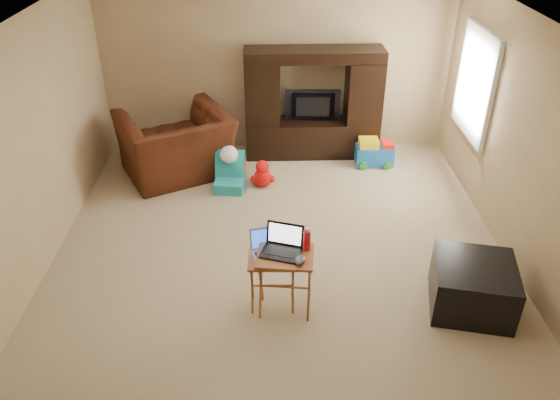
{
  "coord_description": "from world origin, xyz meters",
  "views": [
    {
      "loc": [
        -0.09,
        -4.93,
        3.68
      ],
      "look_at": [
        0.0,
        -0.2,
        0.8
      ],
      "focal_mm": 35.0,
      "sensor_mm": 36.0,
      "label": 1
    }
  ],
  "objects_px": {
    "ottoman": "(473,286)",
    "water_bottle": "(307,240)",
    "child_rocker": "(229,172)",
    "mouse_left": "(293,260)",
    "mouse_right": "(300,260)",
    "television": "(313,107)",
    "tray_table_right": "(285,283)",
    "plush_toy": "(262,173)",
    "tray_table_left": "(272,282)",
    "laptop_left": "(269,246)",
    "entertainment_center": "(313,104)",
    "push_toy": "(375,152)",
    "recliner": "(176,145)",
    "laptop_right": "(281,243)"
  },
  "relations": [
    {
      "from": "ottoman",
      "to": "water_bottle",
      "type": "bearing_deg",
      "value": 178.39
    },
    {
      "from": "water_bottle",
      "to": "tray_table_left",
      "type": "bearing_deg",
      "value": -178.03
    },
    {
      "from": "recliner",
      "to": "mouse_right",
      "type": "xyz_separation_m",
      "value": [
        1.54,
        -2.91,
        0.25
      ]
    },
    {
      "from": "laptop_left",
      "to": "push_toy",
      "type": "bearing_deg",
      "value": 49.95
    },
    {
      "from": "entertainment_center",
      "to": "laptop_right",
      "type": "relative_size",
      "value": 5.5
    },
    {
      "from": "television",
      "to": "plush_toy",
      "type": "xyz_separation_m",
      "value": [
        -0.73,
        -0.92,
        -0.57
      ]
    },
    {
      "from": "mouse_left",
      "to": "push_toy",
      "type": "bearing_deg",
      "value": 66.83
    },
    {
      "from": "push_toy",
      "to": "ottoman",
      "type": "distance_m",
      "value": 3.04
    },
    {
      "from": "tray_table_right",
      "to": "laptop_left",
      "type": "xyz_separation_m",
      "value": [
        -0.15,
        0.1,
        0.37
      ]
    },
    {
      "from": "ottoman",
      "to": "mouse_left",
      "type": "height_order",
      "value": "mouse_left"
    },
    {
      "from": "entertainment_center",
      "to": "ottoman",
      "type": "relative_size",
      "value": 2.58
    },
    {
      "from": "push_toy",
      "to": "laptop_left",
      "type": "relative_size",
      "value": 1.78
    },
    {
      "from": "television",
      "to": "laptop_right",
      "type": "relative_size",
      "value": 2.29
    },
    {
      "from": "television",
      "to": "tray_table_right",
      "type": "height_order",
      "value": "television"
    },
    {
      "from": "entertainment_center",
      "to": "laptop_right",
      "type": "height_order",
      "value": "entertainment_center"
    },
    {
      "from": "tray_table_left",
      "to": "tray_table_right",
      "type": "relative_size",
      "value": 0.87
    },
    {
      "from": "plush_toy",
      "to": "tray_table_left",
      "type": "distance_m",
      "value": 2.38
    },
    {
      "from": "tray_table_right",
      "to": "water_bottle",
      "type": "relative_size",
      "value": 3.25
    },
    {
      "from": "push_toy",
      "to": "tray_table_right",
      "type": "height_order",
      "value": "tray_table_right"
    },
    {
      "from": "push_toy",
      "to": "tray_table_left",
      "type": "height_order",
      "value": "tray_table_left"
    },
    {
      "from": "laptop_left",
      "to": "mouse_right",
      "type": "bearing_deg",
      "value": -50.95
    },
    {
      "from": "television",
      "to": "laptop_left",
      "type": "relative_size",
      "value": 2.63
    },
    {
      "from": "ottoman",
      "to": "mouse_right",
      "type": "xyz_separation_m",
      "value": [
        -1.68,
        -0.15,
        0.46
      ]
    },
    {
      "from": "recliner",
      "to": "laptop_right",
      "type": "xyz_separation_m",
      "value": [
        1.37,
        -2.77,
        0.34
      ]
    },
    {
      "from": "tray_table_right",
      "to": "mouse_right",
      "type": "xyz_separation_m",
      "value": [
        0.13,
        -0.12,
        0.36
      ]
    },
    {
      "from": "recliner",
      "to": "tray_table_right",
      "type": "bearing_deg",
      "value": 89.23
    },
    {
      "from": "child_rocker",
      "to": "laptop_left",
      "type": "xyz_separation_m",
      "value": [
        0.53,
        -2.26,
        0.45
      ]
    },
    {
      "from": "child_rocker",
      "to": "ottoman",
      "type": "relative_size",
      "value": 0.68
    },
    {
      "from": "child_rocker",
      "to": "ottoman",
      "type": "xyz_separation_m",
      "value": [
        2.48,
        -2.32,
        -0.02
      ]
    },
    {
      "from": "ottoman",
      "to": "mouse_right",
      "type": "bearing_deg",
      "value": -174.74
    },
    {
      "from": "child_rocker",
      "to": "plush_toy",
      "type": "xyz_separation_m",
      "value": [
        0.44,
        0.09,
        -0.07
      ]
    },
    {
      "from": "child_rocker",
      "to": "tray_table_right",
      "type": "relative_size",
      "value": 0.76
    },
    {
      "from": "ottoman",
      "to": "mouse_right",
      "type": "distance_m",
      "value": 1.75
    },
    {
      "from": "ottoman",
      "to": "tray_table_left",
      "type": "distance_m",
      "value": 1.93
    },
    {
      "from": "mouse_left",
      "to": "mouse_right",
      "type": "xyz_separation_m",
      "value": [
        0.06,
        -0.12,
        0.09
      ]
    },
    {
      "from": "mouse_left",
      "to": "child_rocker",
      "type": "bearing_deg",
      "value": 107.46
    },
    {
      "from": "plush_toy",
      "to": "tray_table_left",
      "type": "height_order",
      "value": "tray_table_left"
    },
    {
      "from": "ottoman",
      "to": "laptop_left",
      "type": "distance_m",
      "value": 2.01
    },
    {
      "from": "tray_table_right",
      "to": "mouse_left",
      "type": "height_order",
      "value": "tray_table_right"
    },
    {
      "from": "tray_table_left",
      "to": "laptop_right",
      "type": "xyz_separation_m",
      "value": [
        0.08,
        -0.05,
        0.5
      ]
    },
    {
      "from": "tray_table_left",
      "to": "laptop_left",
      "type": "xyz_separation_m",
      "value": [
        -0.03,
        0.03,
        0.41
      ]
    },
    {
      "from": "plush_toy",
      "to": "laptop_left",
      "type": "distance_m",
      "value": 2.4
    },
    {
      "from": "child_rocker",
      "to": "plush_toy",
      "type": "height_order",
      "value": "child_rocker"
    },
    {
      "from": "child_rocker",
      "to": "entertainment_center",
      "type": "bearing_deg",
      "value": 48.47
    },
    {
      "from": "mouse_right",
      "to": "tray_table_right",
      "type": "bearing_deg",
      "value": 137.29
    },
    {
      "from": "recliner",
      "to": "mouse_left",
      "type": "relative_size",
      "value": 11.63
    },
    {
      "from": "laptop_left",
      "to": "water_bottle",
      "type": "bearing_deg",
      "value": -15.86
    },
    {
      "from": "child_rocker",
      "to": "mouse_left",
      "type": "bearing_deg",
      "value": -66.28
    },
    {
      "from": "child_rocker",
      "to": "ottoman",
      "type": "height_order",
      "value": "child_rocker"
    },
    {
      "from": "tray_table_right",
      "to": "mouse_left",
      "type": "relative_size",
      "value": 5.66
    }
  ]
}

